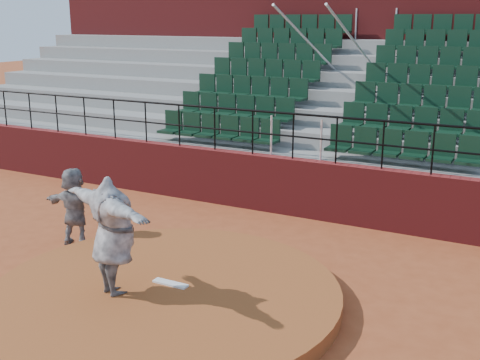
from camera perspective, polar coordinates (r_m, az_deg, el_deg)
name	(u,v)px	position (r m, az deg, el deg)	size (l,w,h in m)	color
ground	(166,302)	(9.71, -7.07, -11.45)	(90.00, 90.00, 0.00)	#9F4824
pitchers_mound	(165,295)	(9.66, -7.09, -10.79)	(5.50, 5.50, 0.25)	#994C22
pitching_rubber	(171,283)	(9.71, -6.61, -9.71)	(0.60, 0.15, 0.03)	white
boundary_wall	(292,187)	(13.59, 4.94, -0.62)	(24.00, 0.30, 1.30)	maroon
wall_railing	(293,126)	(13.29, 5.08, 5.12)	(24.04, 0.05, 1.03)	black
seating_deck	(345,127)	(16.76, 9.93, 4.99)	(24.00, 5.97, 4.63)	gray
press_box_facade	(387,43)	(20.32, 13.80, 12.52)	(24.00, 3.00, 7.10)	maroon
pitcher	(113,236)	(9.22, -11.99, -5.20)	(2.28, 0.62, 1.85)	black
fielder	(75,206)	(12.14, -15.41, -2.43)	(1.44, 0.46, 1.55)	black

